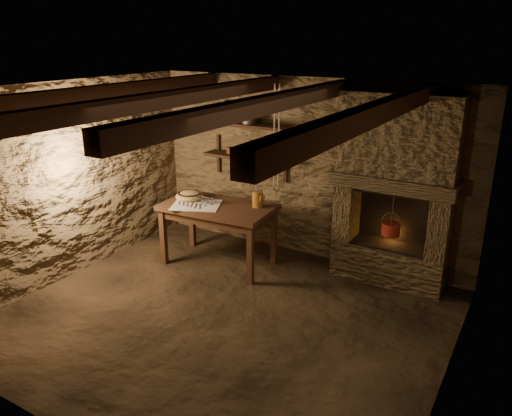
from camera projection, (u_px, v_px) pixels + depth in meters
The scene contains 25 objects.
floor at pixel (224, 317), 5.40m from camera, with size 4.50×4.50×0.00m, color black.
back_wall at pixel (307, 170), 6.63m from camera, with size 4.50×0.04×2.40m, color #4C3A23.
front_wall at pixel (55, 298), 3.38m from camera, with size 4.50×0.04×2.40m, color #4C3A23.
left_wall at pixel (70, 181), 6.09m from camera, with size 0.04×4.00×2.40m, color #4C3A23.
right_wall at pixel (458, 262), 3.92m from camera, with size 0.04×4.00×2.40m, color #4C3A23.
ceiling at pixel (219, 91), 4.61m from camera, with size 4.50×4.00×0.04m, color black.
beam_far_left at pixel (104, 92), 5.36m from camera, with size 0.14×3.95×0.16m, color black.
beam_mid_left at pixel (177, 98), 4.88m from camera, with size 0.14×3.95×0.16m, color black.
beam_mid_right at pixel (266, 104), 4.40m from camera, with size 0.14×3.95×0.16m, color black.
beam_far_right at pixel (376, 113), 3.92m from camera, with size 0.14×3.95×0.16m, color black.
shelf_lower at pixel (246, 157), 6.88m from camera, with size 1.25×0.30×0.04m, color black.
shelf_upper at pixel (246, 125), 6.73m from camera, with size 1.25×0.30×0.04m, color black.
hearth at pixel (395, 185), 5.83m from camera, with size 1.43×0.51×2.30m.
work_table at pixel (219, 232), 6.55m from camera, with size 1.49×0.91×0.82m.
linen_cloth at pixel (196, 205), 6.41m from camera, with size 0.60×0.49×0.01m, color white.
pewter_cutlery_row at pixel (195, 205), 6.39m from camera, with size 0.51×0.19×0.01m, color gray, non-canonical shape.
drinking_glasses at pixel (203, 200), 6.48m from camera, with size 0.19×0.06×0.08m, color silver, non-canonical shape.
stoneware_jug at pixel (258, 192), 6.29m from camera, with size 0.16×0.16×0.47m.
wooden_bowl at pixel (189, 196), 6.64m from camera, with size 0.37×0.37×0.13m, color #A18145.
iron_stockpot at pixel (250, 117), 6.66m from camera, with size 0.24×0.24×0.18m, color #2A2725.
tin_pan at pixel (224, 110), 6.96m from camera, with size 0.26×0.26×0.04m, color #9B9B96.
small_kettle at pixel (269, 155), 6.68m from camera, with size 0.16×0.12×0.17m, color #9B9B96, non-canonical shape.
rusty_tin at pixel (230, 150), 6.98m from camera, with size 0.09×0.09×0.09m, color #562511.
red_pot at pixel (391, 228), 5.96m from camera, with size 0.29×0.29×0.54m.
hanging_ropes at pixel (277, 137), 5.64m from camera, with size 0.08×0.08×1.20m, color tan, non-canonical shape.
Camera 1 is at (2.70, -3.88, 2.88)m, focal length 35.00 mm.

